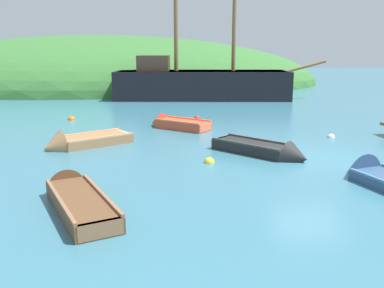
{
  "coord_description": "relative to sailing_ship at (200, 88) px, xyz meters",
  "views": [
    {
      "loc": [
        -5.68,
        -13.25,
        3.71
      ],
      "look_at": [
        -3.85,
        2.18,
        0.1
      ],
      "focal_mm": 39.19,
      "sensor_mm": 36.0,
      "label": 1
    }
  ],
  "objects": [
    {
      "name": "buoy_yellow",
      "position": [
        -2.07,
        -17.2,
        -0.8
      ],
      "size": [
        0.35,
        0.35,
        0.35
      ],
      "primitive_type": "sphere",
      "color": "yellow",
      "rests_on": "ground"
    },
    {
      "name": "rowboat_portside",
      "position": [
        -5.86,
        -20.55,
        -0.67
      ],
      "size": [
        2.36,
        4.02,
        0.98
      ],
      "rotation": [
        0.0,
        0.0,
        1.94
      ],
      "color": "brown",
      "rests_on": "ground"
    },
    {
      "name": "rowboat_near_dock",
      "position": [
        0.05,
        -16.47,
        -0.67
      ],
      "size": [
        3.17,
        3.4,
        1.03
      ],
      "rotation": [
        0.0,
        0.0,
        5.43
      ],
      "color": "black",
      "rests_on": "ground"
    },
    {
      "name": "buoy_red",
      "position": [
        -1.34,
        -8.59,
        -0.8
      ],
      "size": [
        0.33,
        0.33,
        0.33
      ],
      "primitive_type": "sphere",
      "color": "red",
      "rests_on": "ground"
    },
    {
      "name": "buoy_orange",
      "position": [
        -7.9,
        -8.16,
        -0.8
      ],
      "size": [
        0.4,
        0.4,
        0.4
      ],
      "primitive_type": "sphere",
      "color": "orange",
      "rests_on": "ground"
    },
    {
      "name": "sailing_ship",
      "position": [
        0.0,
        0.0,
        0.0
      ],
      "size": [
        15.23,
        5.07,
        11.56
      ],
      "rotation": [
        0.0,
        0.0,
        -0.12
      ],
      "color": "black",
      "rests_on": "ground"
    },
    {
      "name": "ground_plane",
      "position": [
        1.48,
        -17.08,
        -0.8
      ],
      "size": [
        120.0,
        120.0,
        0.0
      ],
      "primitive_type": "plane",
      "color": "teal"
    },
    {
      "name": "rowboat_far",
      "position": [
        -2.7,
        -11.05,
        -0.66
      ],
      "size": [
        3.03,
        2.8,
        1.02
      ],
      "rotation": [
        0.0,
        0.0,
        2.44
      ],
      "color": "#C64C2D",
      "rests_on": "ground"
    },
    {
      "name": "buoy_white",
      "position": [
        3.64,
        -13.96,
        -0.8
      ],
      "size": [
        0.32,
        0.32,
        0.32
      ],
      "primitive_type": "sphere",
      "color": "white",
      "rests_on": "ground"
    },
    {
      "name": "shore_hill",
      "position": [
        -8.17,
        13.74,
        -0.8
      ],
      "size": [
        44.46,
        26.55,
        9.76
      ],
      "primitive_type": "ellipsoid",
      "color": "#387033",
      "rests_on": "ground"
    },
    {
      "name": "rowboat_outer_left",
      "position": [
        -6.58,
        -14.36,
        -0.69
      ],
      "size": [
        3.54,
        2.79,
        1.21
      ],
      "rotation": [
        0.0,
        0.0,
        3.68
      ],
      "color": "#9E7047",
      "rests_on": "ground"
    },
    {
      "name": "rowboat_center",
      "position": [
        2.4,
        -19.89,
        -0.72
      ],
      "size": [
        2.01,
        3.45,
        1.21
      ],
      "rotation": [
        0.0,
        0.0,
        1.82
      ],
      "color": "#335175",
      "rests_on": "ground"
    }
  ]
}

